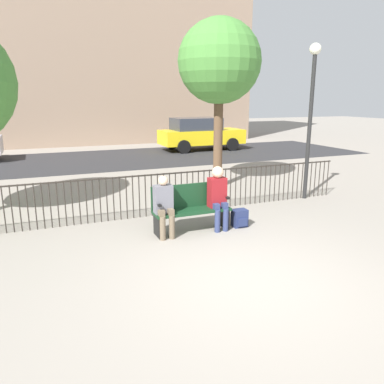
{
  "coord_description": "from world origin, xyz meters",
  "views": [
    {
      "loc": [
        -2.64,
        -4.22,
        2.54
      ],
      "look_at": [
        0.0,
        2.23,
        0.8
      ],
      "focal_mm": 35.0,
      "sensor_mm": 36.0,
      "label": 1
    }
  ],
  "objects_px": {
    "park_bench": "(191,207)",
    "tree_1": "(219,63)",
    "seated_person_1": "(218,194)",
    "backpack": "(240,218)",
    "lamp_post": "(312,100)",
    "parked_car_1": "(200,133)",
    "seated_person_0": "(164,203)"
  },
  "relations": [
    {
      "from": "seated_person_1",
      "to": "lamp_post",
      "type": "relative_size",
      "value": 0.33
    },
    {
      "from": "tree_1",
      "to": "park_bench",
      "type": "bearing_deg",
      "value": -123.98
    },
    {
      "from": "seated_person_1",
      "to": "lamp_post",
      "type": "height_order",
      "value": "lamp_post"
    },
    {
      "from": "seated_person_0",
      "to": "lamp_post",
      "type": "height_order",
      "value": "lamp_post"
    },
    {
      "from": "seated_person_0",
      "to": "seated_person_1",
      "type": "bearing_deg",
      "value": 0.28
    },
    {
      "from": "seated_person_1",
      "to": "tree_1",
      "type": "distance_m",
      "value": 4.62
    },
    {
      "from": "park_bench",
      "to": "seated_person_0",
      "type": "bearing_deg",
      "value": -167.59
    },
    {
      "from": "lamp_post",
      "to": "parked_car_1",
      "type": "xyz_separation_m",
      "value": [
        1.25,
        9.78,
        -1.68
      ]
    },
    {
      "from": "seated_person_0",
      "to": "backpack",
      "type": "bearing_deg",
      "value": -1.88
    },
    {
      "from": "lamp_post",
      "to": "parked_car_1",
      "type": "bearing_deg",
      "value": 82.73
    },
    {
      "from": "seated_person_0",
      "to": "tree_1",
      "type": "bearing_deg",
      "value": 50.51
    },
    {
      "from": "seated_person_1",
      "to": "tree_1",
      "type": "relative_size",
      "value": 0.27
    },
    {
      "from": "seated_person_1",
      "to": "backpack",
      "type": "xyz_separation_m",
      "value": [
        0.47,
        -0.06,
        -0.54
      ]
    },
    {
      "from": "backpack",
      "to": "parked_car_1",
      "type": "distance_m",
      "value": 11.82
    },
    {
      "from": "backpack",
      "to": "lamp_post",
      "type": "xyz_separation_m",
      "value": [
        2.69,
        1.34,
        2.34
      ]
    },
    {
      "from": "seated_person_0",
      "to": "parked_car_1",
      "type": "bearing_deg",
      "value": 63.43
    },
    {
      "from": "park_bench",
      "to": "seated_person_0",
      "type": "xyz_separation_m",
      "value": [
        -0.58,
        -0.13,
        0.16
      ]
    },
    {
      "from": "park_bench",
      "to": "tree_1",
      "type": "distance_m",
      "value": 4.88
    },
    {
      "from": "seated_person_0",
      "to": "lamp_post",
      "type": "distance_m",
      "value": 4.85
    },
    {
      "from": "park_bench",
      "to": "tree_1",
      "type": "relative_size",
      "value": 0.32
    },
    {
      "from": "seated_person_0",
      "to": "lamp_post",
      "type": "bearing_deg",
      "value": 16.67
    },
    {
      "from": "seated_person_1",
      "to": "lamp_post",
      "type": "distance_m",
      "value": 3.86
    },
    {
      "from": "tree_1",
      "to": "seated_person_1",
      "type": "bearing_deg",
      "value": -115.99
    },
    {
      "from": "backpack",
      "to": "tree_1",
      "type": "relative_size",
      "value": 0.08
    },
    {
      "from": "tree_1",
      "to": "parked_car_1",
      "type": "xyz_separation_m",
      "value": [
        2.8,
        7.75,
        -2.66
      ]
    },
    {
      "from": "seated_person_1",
      "to": "lamp_post",
      "type": "xyz_separation_m",
      "value": [
        3.17,
        1.28,
        1.81
      ]
    },
    {
      "from": "lamp_post",
      "to": "tree_1",
      "type": "bearing_deg",
      "value": 127.39
    },
    {
      "from": "park_bench",
      "to": "backpack",
      "type": "height_order",
      "value": "park_bench"
    },
    {
      "from": "park_bench",
      "to": "lamp_post",
      "type": "relative_size",
      "value": 0.4
    },
    {
      "from": "seated_person_1",
      "to": "tree_1",
      "type": "bearing_deg",
      "value": 64.01
    },
    {
      "from": "tree_1",
      "to": "lamp_post",
      "type": "distance_m",
      "value": 2.74
    },
    {
      "from": "park_bench",
      "to": "lamp_post",
      "type": "xyz_separation_m",
      "value": [
        3.7,
        1.15,
        2.03
      ]
    }
  ]
}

